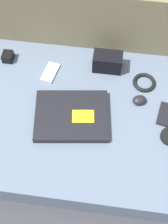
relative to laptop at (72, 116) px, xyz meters
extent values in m
plane|color=#38383D|center=(0.05, 0.02, -0.16)|extent=(8.00, 8.00, 0.00)
cube|color=slate|center=(0.05, 0.02, -0.09)|extent=(0.96, 0.73, 0.15)
cube|color=#756B4C|center=(0.05, 0.49, 0.07)|extent=(0.96, 0.20, 0.45)
cube|color=black|center=(0.00, 0.00, 0.00)|extent=(0.33, 0.27, 0.03)
cube|color=yellow|center=(0.05, 0.00, 0.02)|extent=(0.10, 0.07, 0.00)
ellipsoid|color=black|center=(0.28, 0.11, 0.00)|extent=(0.07, 0.06, 0.03)
cube|color=black|center=(0.39, 0.06, -0.01)|extent=(0.07, 0.12, 0.01)
cube|color=#B7B7BC|center=(-0.13, 0.22, -0.01)|extent=(0.08, 0.12, 0.01)
cube|color=black|center=(0.12, 0.28, 0.03)|extent=(0.13, 0.08, 0.09)
cube|color=black|center=(-0.34, 0.27, 0.01)|extent=(0.05, 0.05, 0.04)
torus|color=black|center=(0.29, 0.22, -0.01)|extent=(0.10, 0.10, 0.02)
camera|label=1|loc=(0.14, -0.62, 1.13)|focal=50.00mm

